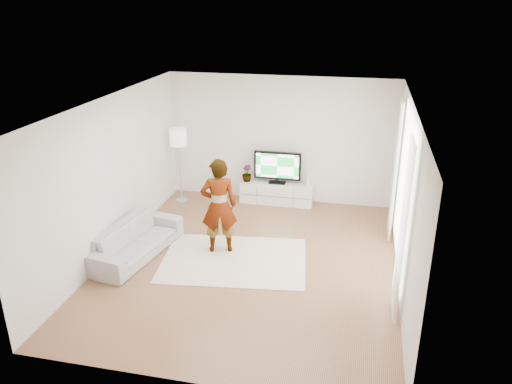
% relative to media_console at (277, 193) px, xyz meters
% --- Properties ---
extents(floor, '(6.00, 6.00, 0.00)m').
position_rel_media_console_xyz_m(floor, '(0.02, -2.76, -0.23)').
color(floor, '#9D6947').
rests_on(floor, ground).
extents(ceiling, '(6.00, 6.00, 0.00)m').
position_rel_media_console_xyz_m(ceiling, '(0.02, -2.76, 2.57)').
color(ceiling, white).
rests_on(ceiling, wall_back).
extents(wall_left, '(0.02, 6.00, 2.80)m').
position_rel_media_console_xyz_m(wall_left, '(-2.48, -2.76, 1.17)').
color(wall_left, silver).
rests_on(wall_left, floor).
extents(wall_right, '(0.02, 6.00, 2.80)m').
position_rel_media_console_xyz_m(wall_right, '(2.52, -2.76, 1.17)').
color(wall_right, silver).
rests_on(wall_right, floor).
extents(wall_back, '(5.00, 0.02, 2.80)m').
position_rel_media_console_xyz_m(wall_back, '(0.02, 0.24, 1.17)').
color(wall_back, silver).
rests_on(wall_back, floor).
extents(wall_front, '(5.00, 0.02, 2.80)m').
position_rel_media_console_xyz_m(wall_front, '(0.02, -5.76, 1.17)').
color(wall_front, silver).
rests_on(wall_front, floor).
extents(window, '(0.01, 2.60, 2.50)m').
position_rel_media_console_xyz_m(window, '(2.50, -2.46, 1.22)').
color(window, white).
rests_on(window, wall_right).
extents(curtain_near, '(0.04, 0.70, 2.60)m').
position_rel_media_console_xyz_m(curtain_near, '(2.42, -3.76, 1.12)').
color(curtain_near, white).
rests_on(curtain_near, floor).
extents(curtain_far, '(0.04, 0.70, 2.60)m').
position_rel_media_console_xyz_m(curtain_far, '(2.42, -1.16, 1.12)').
color(curtain_far, white).
rests_on(curtain_far, floor).
extents(media_console, '(1.62, 0.46, 0.46)m').
position_rel_media_console_xyz_m(media_console, '(0.00, 0.00, 0.00)').
color(media_console, silver).
rests_on(media_console, floor).
extents(television, '(1.04, 0.21, 0.73)m').
position_rel_media_console_xyz_m(television, '(0.00, 0.03, 0.62)').
color(television, black).
rests_on(television, media_console).
extents(game_console, '(0.08, 0.16, 0.21)m').
position_rel_media_console_xyz_m(game_console, '(0.71, -0.00, 0.33)').
color(game_console, white).
rests_on(game_console, media_console).
extents(potted_plant, '(0.28, 0.28, 0.38)m').
position_rel_media_console_xyz_m(potted_plant, '(-0.69, 0.00, 0.42)').
color(potted_plant, '#3F7238').
rests_on(potted_plant, media_console).
extents(rug, '(2.72, 2.11, 0.01)m').
position_rel_media_console_xyz_m(rug, '(-0.27, -2.75, -0.22)').
color(rug, beige).
rests_on(rug, floor).
extents(player, '(0.74, 0.60, 1.76)m').
position_rel_media_console_xyz_m(player, '(-0.61, -2.46, 0.66)').
color(player, '#334772').
rests_on(player, rug).
extents(sofa, '(1.12, 2.13, 0.59)m').
position_rel_media_console_xyz_m(sofa, '(-2.04, -2.94, 0.07)').
color(sofa, '#A6A6A2').
rests_on(sofa, floor).
extents(floor_lamp, '(0.37, 0.37, 1.68)m').
position_rel_media_console_xyz_m(floor_lamp, '(-2.13, -0.36, 1.19)').
color(floor_lamp, silver).
rests_on(floor_lamp, floor).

